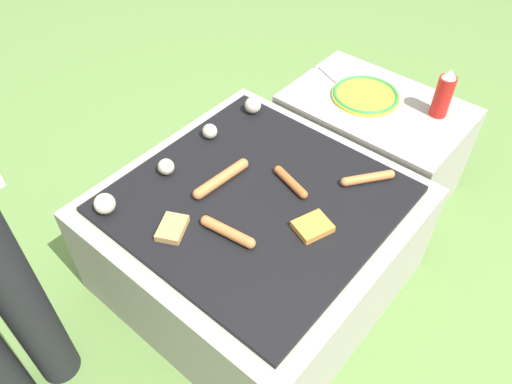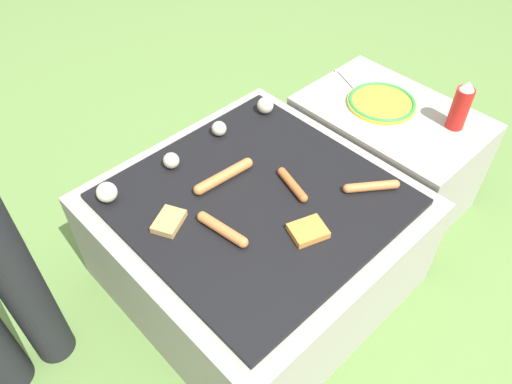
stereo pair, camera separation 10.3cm
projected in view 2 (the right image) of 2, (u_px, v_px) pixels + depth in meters
ground_plane at (256, 275)px, 1.70m from camera, size 14.00×14.00×0.00m
grill at (256, 240)px, 1.56m from camera, size 0.81×0.81×0.38m
side_ledge at (384, 154)px, 1.84m from camera, size 0.42×0.62×0.38m
sausage_front_left at (371, 186)px, 1.43m from camera, size 0.14×0.11×0.03m
sausage_front_center at (222, 229)px, 1.32m from camera, size 0.05×0.17×0.03m
sausage_back_center at (292, 184)px, 1.44m from camera, size 0.06×0.14×0.03m
sausage_back_right at (224, 176)px, 1.46m from camera, size 0.21×0.05×0.03m
bread_slice_center at (169, 221)px, 1.34m from camera, size 0.11×0.10×0.02m
bread_slice_left at (308, 231)px, 1.32m from camera, size 0.11×0.10×0.02m
mushroom_row at (190, 147)px, 1.53m from camera, size 0.67×0.07×0.06m
plate_colorful at (382, 102)px, 1.73m from camera, size 0.24×0.24×0.02m
condiment_bottle at (461, 106)px, 1.59m from camera, size 0.06×0.06×0.17m
fork_utensil at (347, 80)px, 1.83m from camera, size 0.08×0.17×0.01m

